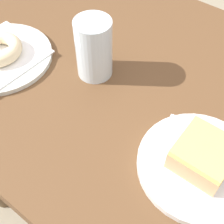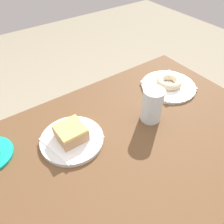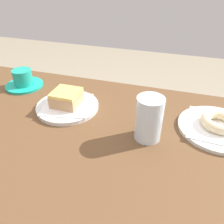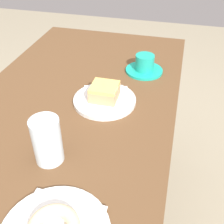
{
  "view_description": "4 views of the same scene",
  "coord_description": "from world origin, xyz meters",
  "px_view_note": "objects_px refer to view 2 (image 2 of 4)",
  "views": [
    {
      "loc": [
        -0.07,
        0.4,
        1.23
      ],
      "look_at": [
        0.14,
        0.13,
        0.79
      ],
      "focal_mm": 49.44,
      "sensor_mm": 36.0,
      "label": 1
    },
    {
      "loc": [
        -0.21,
        -0.37,
        1.33
      ],
      "look_at": [
        0.13,
        0.11,
        0.79
      ],
      "focal_mm": 36.0,
      "sensor_mm": 36.0,
      "label": 2
    },
    {
      "loc": [
        0.31,
        -0.47,
        1.17
      ],
      "look_at": [
        0.13,
        0.08,
        0.78
      ],
      "focal_mm": 35.88,
      "sensor_mm": 36.0,
      "label": 3
    },
    {
      "loc": [
        0.72,
        0.32,
        1.3
      ],
      "look_at": [
        0.06,
        0.16,
        0.79
      ],
      "focal_mm": 45.41,
      "sensor_mm": 36.0,
      "label": 4
    }
  ],
  "objects_px": {
    "plate_glazed_square": "(72,139)",
    "plate_sugar_ring": "(168,86)",
    "donut_glazed_square": "(71,133)",
    "water_glass": "(152,105)",
    "donut_sugar_ring": "(169,82)"
  },
  "relations": [
    {
      "from": "plate_glazed_square",
      "to": "plate_sugar_ring",
      "type": "bearing_deg",
      "value": 3.23
    },
    {
      "from": "donut_glazed_square",
      "to": "water_glass",
      "type": "xyz_separation_m",
      "value": [
        0.29,
        -0.07,
        0.02
      ]
    },
    {
      "from": "donut_sugar_ring",
      "to": "water_glass",
      "type": "xyz_separation_m",
      "value": [
        -0.2,
        -0.1,
        0.04
      ]
    },
    {
      "from": "water_glass",
      "to": "plate_sugar_ring",
      "type": "bearing_deg",
      "value": 26.58
    },
    {
      "from": "plate_sugar_ring",
      "to": "water_glass",
      "type": "bearing_deg",
      "value": -153.42
    },
    {
      "from": "plate_sugar_ring",
      "to": "donut_glazed_square",
      "type": "distance_m",
      "value": 0.49
    },
    {
      "from": "plate_sugar_ring",
      "to": "plate_glazed_square",
      "type": "bearing_deg",
      "value": -176.77
    },
    {
      "from": "donut_sugar_ring",
      "to": "plate_glazed_square",
      "type": "xyz_separation_m",
      "value": [
        -0.48,
        -0.03,
        -0.02
      ]
    },
    {
      "from": "plate_glazed_square",
      "to": "donut_glazed_square",
      "type": "height_order",
      "value": "donut_glazed_square"
    },
    {
      "from": "donut_glazed_square",
      "to": "donut_sugar_ring",
      "type": "bearing_deg",
      "value": 3.23
    },
    {
      "from": "donut_sugar_ring",
      "to": "plate_glazed_square",
      "type": "bearing_deg",
      "value": -176.77
    },
    {
      "from": "donut_sugar_ring",
      "to": "donut_glazed_square",
      "type": "bearing_deg",
      "value": -176.77
    },
    {
      "from": "plate_sugar_ring",
      "to": "donut_sugar_ring",
      "type": "height_order",
      "value": "donut_sugar_ring"
    },
    {
      "from": "water_glass",
      "to": "donut_glazed_square",
      "type": "bearing_deg",
      "value": 166.18
    },
    {
      "from": "plate_sugar_ring",
      "to": "donut_glazed_square",
      "type": "relative_size",
      "value": 2.61
    }
  ]
}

